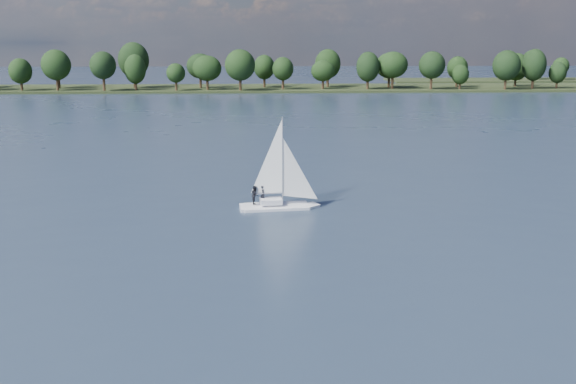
% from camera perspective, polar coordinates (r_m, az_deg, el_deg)
% --- Properties ---
extents(ground, '(700.00, 700.00, 0.00)m').
position_cam_1_polar(ground, '(129.32, 1.32, 5.68)').
color(ground, '#233342').
rests_on(ground, ground).
extents(far_shore, '(660.00, 40.00, 1.50)m').
position_cam_1_polar(far_shore, '(240.67, -0.54, 9.13)').
color(far_shore, black).
rests_on(far_shore, ground).
extents(sailboat, '(7.78, 3.04, 9.97)m').
position_cam_1_polar(sailboat, '(65.54, -1.14, 0.83)').
color(sailboat, white).
rests_on(sailboat, ground).
extents(treeline, '(562.34, 74.40, 18.55)m').
position_cam_1_polar(treeline, '(236.00, -1.53, 11.03)').
color(treeline, black).
rests_on(treeline, ground).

